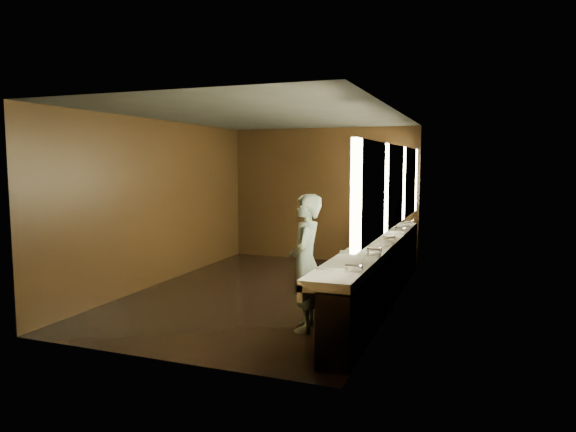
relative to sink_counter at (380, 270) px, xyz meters
The scene contains 10 objects.
floor 1.86m from the sink_counter, behind, with size 6.00×6.00×0.00m, color black.
ceiling 2.92m from the sink_counter, behind, with size 4.00×6.00×0.02m, color #2D2D2B.
wall_back 3.61m from the sink_counter, 120.87° to the left, with size 4.00×0.02×2.80m, color black.
wall_front 3.61m from the sink_counter, 120.87° to the right, with size 4.00×0.02×2.80m, color black.
wall_left 3.90m from the sink_counter, behind, with size 0.02×6.00×2.80m, color black.
wall_right 0.93m from the sink_counter, ahead, with size 0.02×6.00×2.80m, color black.
sink_counter is the anchor object (origin of this frame).
mirror_band 1.27m from the sink_counter, ahead, with size 0.06×5.03×1.15m.
person 1.68m from the sink_counter, 113.47° to the right, with size 0.62×0.41×1.70m, color #7DB2BA.
trash_bin 1.01m from the sink_counter, 102.71° to the right, with size 0.39×0.39×0.61m, color black.
Camera 1 is at (3.14, -7.42, 2.08)m, focal length 32.00 mm.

